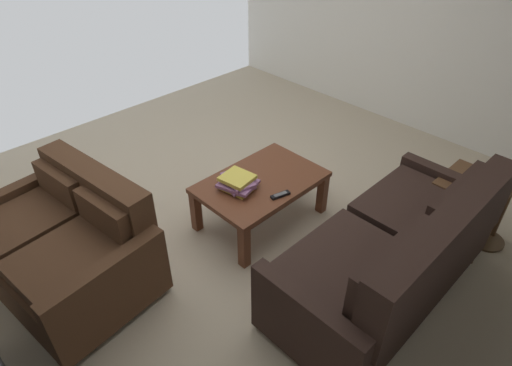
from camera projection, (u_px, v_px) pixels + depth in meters
The scene contains 7 objects.
ground_plane at pixel (239, 208), 3.83m from camera, with size 5.08×4.95×0.01m, color #B7A88E.
sofa_main at pixel (396, 255), 2.83m from camera, with size 1.79×0.82×0.90m.
loveseat_near at pixel (68, 243), 2.96m from camera, with size 1.00×1.36×0.82m.
coffee_table at pixel (261, 187), 3.49m from camera, with size 1.02×0.67×0.42m.
end_table at pixel (473, 193), 3.26m from camera, with size 0.47×0.47×0.55m.
book_stack at pixel (238, 182), 3.34m from camera, with size 0.30×0.34×0.11m.
tv_remote at pixel (280, 195), 3.28m from camera, with size 0.17×0.08×0.02m.
Camera 1 is at (1.96, 2.23, 2.43)m, focal length 29.91 mm.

